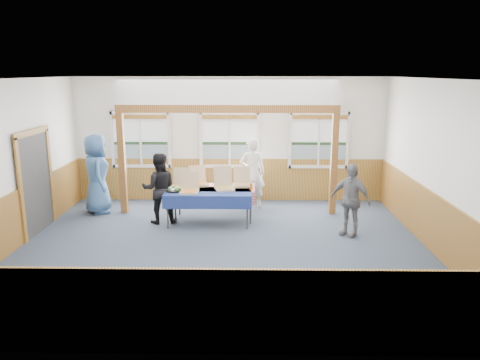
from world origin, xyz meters
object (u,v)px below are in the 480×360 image
table_right (214,190)px  woman_white (252,173)px  person_grey (350,200)px  table_left (208,194)px  woman_black (159,188)px  man_blue (97,174)px

table_right → woman_white: bearing=34.6°
person_grey → woman_white: bearing=175.2°
table_left → woman_black: 1.12m
table_left → woman_black: woman_black is taller
table_left → man_blue: man_blue is taller
man_blue → person_grey: bearing=-126.8°
woman_white → man_blue: 3.74m
table_right → woman_black: bearing=178.7°
table_right → woman_black: woman_black is taller
table_right → woman_white: woman_white is taller
woman_white → man_blue: man_blue is taller
table_right → woman_black: 1.23m
table_left → woman_black: bearing=161.3°
man_blue → person_grey: (5.70, -1.50, -0.19)m
table_right → man_blue: bearing=156.8°
woman_black → table_right: bearing=-178.1°
woman_black → person_grey: size_ratio=1.04×
table_right → man_blue: man_blue is taller
table_right → person_grey: 3.05m
table_left → woman_white: bearing=41.4°
woman_black → person_grey: (4.08, -0.76, -0.03)m
woman_black → man_blue: bearing=-34.9°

